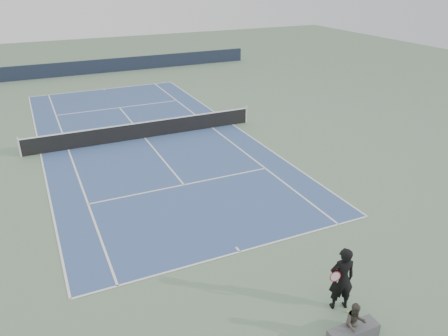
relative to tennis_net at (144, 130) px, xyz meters
name	(u,v)px	position (x,y,z in m)	size (l,w,h in m)	color
ground	(145,138)	(0.00, 0.00, -0.50)	(80.00, 80.00, 0.00)	slate
court_surface	(145,138)	(0.00, 0.00, -0.50)	(10.97, 23.77, 0.01)	#375183
tennis_net	(144,130)	(0.00, 0.00, 0.00)	(12.90, 0.10, 1.07)	silver
windscreen_far	(90,67)	(0.00, 17.88, 0.10)	(30.00, 0.25, 1.20)	black
tennis_player	(342,279)	(1.35, -15.36, 0.48)	(0.88, 0.71, 1.97)	black
tennis_ball	(347,312)	(1.44, -15.66, -0.47)	(0.06, 0.06, 0.06)	#BEE42E
spectator_bench	(354,328)	(0.89, -16.51, -0.09)	(1.44, 0.90, 1.18)	#4E4E52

